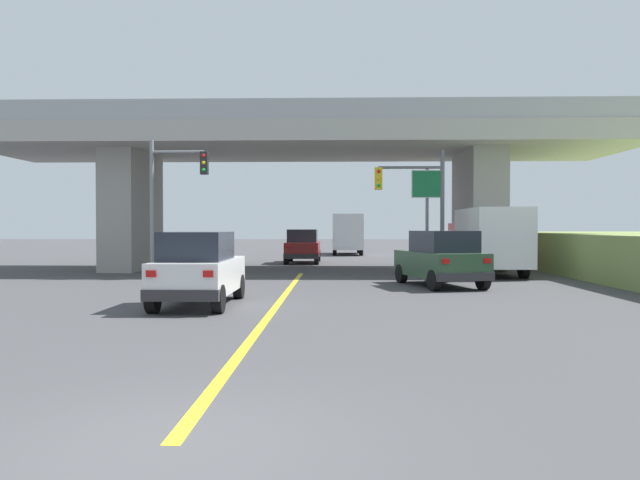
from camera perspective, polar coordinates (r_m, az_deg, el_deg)
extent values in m
plane|color=#424244|center=(30.92, -1.50, -2.79)|extent=(160.00, 160.00, 0.00)
cube|color=#A8A59E|center=(31.14, -1.50, 8.99)|extent=(31.84, 8.73, 0.93)
cube|color=#9A9891|center=(32.51, -17.08, 2.56)|extent=(1.66, 5.24, 5.91)
cube|color=#9A9891|center=(31.63, 14.53, 2.62)|extent=(1.66, 5.24, 5.91)
cube|color=#9EA0A5|center=(27.13, -1.99, 12.11)|extent=(31.84, 0.20, 0.90)
cube|color=#9EA0A5|center=(35.43, -1.14, 9.53)|extent=(31.84, 0.20, 0.90)
cube|color=yellow|center=(17.32, -3.90, -5.91)|extent=(0.20, 22.41, 0.01)
cube|color=silver|center=(17.17, -11.13, -3.29)|extent=(1.84, 4.32, 0.90)
cube|color=#1E232D|center=(16.81, -11.38, -0.55)|extent=(1.62, 2.37, 0.76)
cube|color=#2D2D30|center=(15.16, -12.87, -5.06)|extent=(1.88, 0.20, 0.28)
cube|color=red|center=(15.23, -15.47, -3.04)|extent=(0.24, 0.06, 0.16)
cube|color=red|center=(14.89, -10.38, -3.12)|extent=(0.24, 0.06, 0.16)
cylinder|color=black|center=(18.96, -12.48, -4.24)|extent=(0.26, 0.72, 0.72)
cylinder|color=black|center=(18.63, -7.57, -4.31)|extent=(0.26, 0.72, 0.72)
cylinder|color=black|center=(15.87, -15.30, -5.30)|extent=(0.26, 0.72, 0.72)
cylinder|color=black|center=(15.48, -9.46, -5.44)|extent=(0.26, 0.72, 0.72)
cube|color=#2D4C33|center=(22.70, 11.10, -2.20)|extent=(2.98, 4.58, 0.90)
cube|color=#1E232D|center=(22.37, 11.44, -0.12)|extent=(2.28, 2.69, 0.76)
cube|color=#2D2D30|center=(20.86, 13.41, -3.36)|extent=(2.01, 0.70, 0.28)
cube|color=red|center=(20.44, 11.63, -1.96)|extent=(0.25, 0.12, 0.16)
cube|color=red|center=(21.10, 15.32, -1.88)|extent=(0.25, 0.12, 0.16)
cylinder|color=black|center=(23.83, 7.59, -3.11)|extent=(0.43, 0.76, 0.72)
cylinder|color=black|center=(24.51, 11.51, -3.01)|extent=(0.43, 0.76, 0.72)
cylinder|color=black|center=(20.94, 10.60, -3.72)|extent=(0.43, 0.76, 0.72)
cylinder|color=black|center=(21.72, 14.94, -3.56)|extent=(0.43, 0.76, 0.72)
cube|color=red|center=(31.45, 14.13, -0.20)|extent=(2.20, 2.00, 1.90)
cube|color=white|center=(27.98, 15.72, 0.26)|extent=(2.31, 5.13, 2.52)
cube|color=#195999|center=(27.99, 15.72, -1.03)|extent=(2.33, 5.03, 0.24)
cylinder|color=black|center=(31.28, 12.33, -1.94)|extent=(0.30, 0.90, 0.90)
cylinder|color=black|center=(31.72, 15.88, -1.92)|extent=(0.30, 0.90, 0.90)
cylinder|color=black|center=(26.55, 14.29, -2.51)|extent=(0.30, 0.90, 0.90)
cylinder|color=black|center=(27.06, 18.43, -2.46)|extent=(0.30, 0.90, 0.90)
cube|color=maroon|center=(36.83, -1.59, -0.89)|extent=(1.94, 4.64, 0.90)
cube|color=#1E232D|center=(36.46, -1.62, 0.40)|extent=(1.71, 2.55, 0.76)
cube|color=#2D2D30|center=(34.58, -1.79, -1.54)|extent=(1.98, 0.20, 0.28)
cube|color=red|center=(34.54, -3.01, -0.66)|extent=(0.24, 0.06, 0.16)
cube|color=red|center=(34.45, -0.59, -0.67)|extent=(0.24, 0.06, 0.16)
cylinder|color=black|center=(38.67, -2.74, -1.46)|extent=(0.26, 0.72, 0.72)
cylinder|color=black|center=(38.58, -0.15, -1.46)|extent=(0.26, 0.72, 0.72)
cylinder|color=black|center=(35.14, -3.17, -1.72)|extent=(0.26, 0.72, 0.72)
cylinder|color=black|center=(35.05, -0.32, -1.73)|extent=(0.26, 0.72, 0.72)
cylinder|color=#56595E|center=(26.97, 11.32, 2.43)|extent=(0.18, 0.18, 5.48)
cylinder|color=#56595E|center=(26.89, 8.42, 6.70)|extent=(2.76, 0.12, 0.12)
cube|color=gold|center=(26.72, 5.47, 5.71)|extent=(0.32, 0.26, 0.96)
sphere|color=red|center=(26.59, 5.49, 6.38)|extent=(0.16, 0.16, 0.16)
sphere|color=gold|center=(26.57, 5.49, 5.74)|extent=(0.16, 0.16, 0.16)
sphere|color=green|center=(26.55, 5.49, 5.09)|extent=(0.16, 0.16, 0.16)
cylinder|color=slate|center=(26.99, -15.38, 2.80)|extent=(0.18, 0.18, 5.85)
cylinder|color=slate|center=(26.87, -13.09, 8.00)|extent=(2.24, 0.12, 0.12)
cube|color=#232326|center=(26.56, -10.73, 7.05)|extent=(0.32, 0.26, 0.96)
sphere|color=red|center=(26.44, -10.80, 7.72)|extent=(0.16, 0.16, 0.16)
sphere|color=gold|center=(26.41, -10.80, 7.08)|extent=(0.16, 0.16, 0.16)
sphere|color=green|center=(26.38, -10.79, 6.43)|extent=(0.16, 0.16, 0.16)
cylinder|color=slate|center=(27.96, 9.94, 1.77)|extent=(0.14, 0.14, 4.87)
cube|color=#197242|center=(27.96, 9.97, 5.16)|extent=(1.35, 0.08, 1.17)
cube|color=white|center=(27.96, 9.97, 5.16)|extent=(1.43, 0.04, 1.25)
cube|color=navy|center=(50.79, 2.52, 0.35)|extent=(2.20, 2.00, 1.90)
cube|color=silver|center=(47.58, 2.59, 0.78)|extent=(2.31, 4.42, 2.71)
cube|color=#B26619|center=(47.59, 2.58, -0.04)|extent=(2.33, 4.33, 0.24)
cylinder|color=black|center=(50.81, 1.39, -0.72)|extent=(0.30, 0.90, 0.90)
cylinder|color=black|center=(50.84, 3.64, -0.73)|extent=(0.30, 0.90, 0.90)
cylinder|color=black|center=(46.49, 1.38, -0.90)|extent=(0.30, 0.90, 0.90)
cylinder|color=black|center=(46.53, 3.84, -0.90)|extent=(0.30, 0.90, 0.90)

